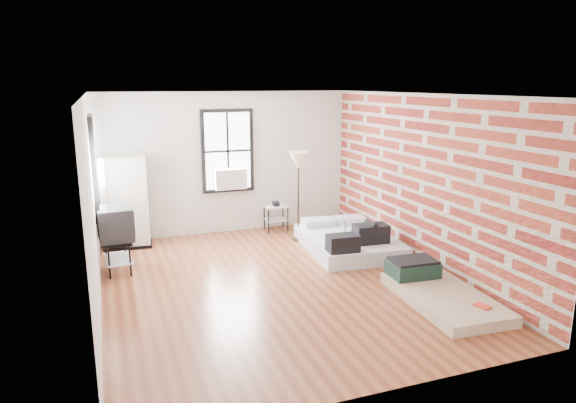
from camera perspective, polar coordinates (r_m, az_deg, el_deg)
name	(u,v)px	position (r m, az deg, el deg)	size (l,w,h in m)	color
ground	(276,283)	(7.85, -1.29, -9.09)	(6.00, 6.00, 0.00)	brown
room_shell	(283,166)	(7.79, -0.60, 4.02)	(5.02, 6.02, 2.80)	silver
mattress_main	(349,241)	(9.35, 6.77, -4.34)	(1.65, 2.14, 0.65)	white
mattress_bare	(436,290)	(7.59, 16.15, -9.42)	(1.11, 1.95, 0.41)	#C9B091
wardrobe	(125,203)	(9.78, -17.63, -0.13)	(0.88, 0.56, 1.67)	black
side_table	(276,211)	(10.46, -1.35, -1.08)	(0.47, 0.38, 0.61)	black
floor_lamp	(298,165)	(9.62, 1.17, 4.09)	(0.37, 0.37, 1.70)	#312310
tv_stand	(116,226)	(8.55, -18.60, -2.58)	(0.56, 0.77, 1.05)	black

